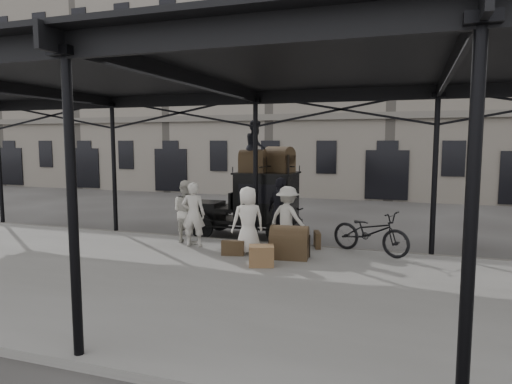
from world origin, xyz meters
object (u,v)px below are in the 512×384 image
Objects in this scene: taxi at (258,202)px; steamer_trunk_platform at (289,245)px; porter_left at (193,214)px; bicycle at (370,232)px; steamer_trunk_roof_near at (253,163)px; porter_official at (280,211)px.

steamer_trunk_platform is (1.80, -2.77, -0.70)m from taxi.
taxi reaches higher than porter_left.
porter_left reaches higher than bicycle.
steamer_trunk_roof_near is (1.08, 2.07, 1.40)m from porter_left.
taxi is 1.76m from porter_official.
taxi is 1.84× the size of porter_official.
steamer_trunk_platform is (2.97, -0.45, -0.57)m from porter_left.
porter_official is at bearing 107.87° from steamer_trunk_platform.
taxi reaches higher than steamer_trunk_platform.
steamer_trunk_roof_near is at bearing -2.62° from porter_official.
porter_official is 2.42× the size of steamer_trunk_roof_near.
porter_official is (1.16, -1.33, -0.06)m from taxi.
bicycle is at bearing -20.47° from steamer_trunk_roof_near.
porter_left is at bearing 121.86° from bicycle.
porter_official reaches higher than steamer_trunk_platform.
bicycle is (4.90, 0.76, -0.34)m from porter_left.
porter_official is 2.12m from steamer_trunk_roof_near.
taxi is 1.63× the size of bicycle.
taxi is at bearing 116.69° from steamer_trunk_platform.
steamer_trunk_roof_near is at bearing -129.66° from porter_left.
porter_official reaches higher than porter_left.
steamer_trunk_platform is (-1.94, -1.20, -0.23)m from bicycle.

